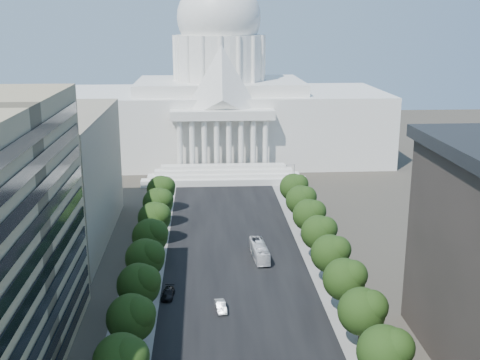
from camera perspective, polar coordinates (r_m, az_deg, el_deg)
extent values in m
cube|color=black|center=(136.45, -0.62, -6.75)|extent=(30.00, 260.00, 0.01)
cube|color=gray|center=(136.87, -8.65, -6.86)|extent=(8.00, 260.00, 0.02)
cube|color=gray|center=(138.66, 7.29, -6.51)|extent=(8.00, 260.00, 0.02)
cube|color=white|center=(224.88, -1.91, 5.27)|extent=(120.00, 50.00, 25.00)
cube|color=white|center=(222.88, -1.94, 8.95)|extent=(60.00, 40.00, 4.00)
cube|color=white|center=(196.96, -1.68, 6.24)|extent=(34.00, 8.00, 3.00)
cylinder|color=white|center=(222.04, -1.96, 11.52)|extent=(32.00, 32.00, 16.00)
ellipsoid|color=white|center=(221.62, -2.00, 15.13)|extent=(30.00, 30.00, 27.60)
cube|color=gray|center=(147.08, -19.88, 0.10)|extent=(38.00, 52.00, 30.00)
sphere|color=black|center=(84.46, -10.41, -16.11)|extent=(5.32, 5.32, 5.32)
cylinder|color=#33261C|center=(98.48, -10.18, -15.19)|extent=(0.56, 0.56, 2.94)
sphere|color=black|center=(96.22, -10.31, -12.76)|extent=(7.60, 7.60, 7.60)
sphere|color=black|center=(94.87, -9.58, -12.37)|extent=(5.32, 5.32, 5.32)
cylinder|color=#33261C|center=(108.95, -9.48, -12.02)|extent=(0.56, 0.56, 2.94)
sphere|color=black|center=(106.91, -9.59, -9.77)|extent=(7.60, 7.60, 7.60)
sphere|color=black|center=(105.62, -8.93, -9.38)|extent=(5.32, 5.32, 5.32)
cylinder|color=#33261C|center=(119.71, -8.92, -9.41)|extent=(0.56, 0.56, 2.94)
sphere|color=black|center=(117.86, -9.01, -7.33)|extent=(7.60, 7.60, 7.60)
sphere|color=black|center=(116.61, -8.41, -6.95)|extent=(5.32, 5.32, 5.32)
cylinder|color=#33261C|center=(130.69, -8.45, -7.24)|extent=(0.56, 0.56, 2.94)
sphere|color=black|center=(128.99, -8.53, -5.30)|extent=(7.60, 7.60, 7.60)
sphere|color=black|center=(127.78, -7.99, -4.94)|extent=(5.32, 5.32, 5.32)
cylinder|color=#33261C|center=(141.83, -8.07, -5.40)|extent=(0.56, 0.56, 2.94)
sphere|color=black|center=(140.27, -8.14, -3.60)|extent=(7.60, 7.60, 7.60)
sphere|color=black|center=(139.09, -7.63, -3.25)|extent=(5.32, 5.32, 5.32)
cylinder|color=#33261C|center=(153.10, -7.74, -3.83)|extent=(0.56, 0.56, 2.94)
sphere|color=black|center=(151.66, -7.80, -2.15)|extent=(7.60, 7.60, 7.60)
sphere|color=black|center=(150.50, -7.33, -1.82)|extent=(5.32, 5.32, 5.32)
cylinder|color=#33261C|center=(164.48, -7.46, -2.48)|extent=(0.56, 0.56, 2.94)
sphere|color=black|center=(163.13, -7.51, -0.91)|extent=(7.60, 7.60, 7.60)
sphere|color=black|center=(162.01, -7.07, -0.59)|extent=(5.32, 5.32, 5.32)
sphere|color=black|center=(88.55, 13.48, -15.58)|extent=(7.60, 7.60, 7.60)
sphere|color=black|center=(87.74, 14.54, -15.10)|extent=(5.32, 5.32, 5.32)
cylinder|color=#33261C|center=(100.83, 11.30, -14.48)|extent=(0.56, 0.56, 2.94)
sphere|color=black|center=(98.62, 11.44, -12.10)|extent=(7.60, 7.60, 7.60)
sphere|color=black|center=(97.80, 12.36, -11.65)|extent=(5.32, 5.32, 5.32)
cylinder|color=#33261C|center=(111.08, 9.72, -11.47)|extent=(0.56, 0.56, 2.94)
sphere|color=black|center=(109.08, 9.83, -9.26)|extent=(7.60, 7.60, 7.60)
sphere|color=black|center=(108.25, 10.64, -8.84)|extent=(5.32, 5.32, 5.32)
cylinder|color=#33261C|center=(121.65, 8.43, -8.98)|extent=(0.56, 0.56, 2.94)
sphere|color=black|center=(119.83, 8.52, -6.92)|extent=(7.60, 7.60, 7.60)
sphere|color=black|center=(119.00, 9.25, -6.52)|extent=(5.32, 5.32, 5.32)
cylinder|color=#33261C|center=(132.47, 7.37, -6.88)|extent=(0.56, 0.56, 2.94)
sphere|color=black|center=(130.79, 7.44, -4.97)|extent=(7.60, 7.60, 7.60)
sphere|color=black|center=(129.97, 8.09, -4.59)|extent=(5.32, 5.32, 5.32)
cylinder|color=#33261C|center=(143.47, 6.47, -5.10)|extent=(0.56, 0.56, 2.94)
sphere|color=black|center=(141.93, 6.53, -3.32)|extent=(7.60, 7.60, 7.60)
sphere|color=black|center=(141.10, 7.13, -2.96)|extent=(5.32, 5.32, 5.32)
cylinder|color=#33261C|center=(154.62, 5.71, -3.58)|extent=(0.56, 0.56, 2.94)
sphere|color=black|center=(153.19, 5.76, -1.91)|extent=(7.60, 7.60, 7.60)
sphere|color=black|center=(152.37, 6.31, -1.57)|extent=(5.32, 5.32, 5.32)
cylinder|color=#33261C|center=(165.89, 5.05, -2.26)|extent=(0.56, 0.56, 2.94)
sphere|color=black|center=(164.56, 5.09, -0.70)|extent=(7.60, 7.60, 7.60)
sphere|color=black|center=(163.74, 5.60, -0.38)|extent=(5.32, 5.32, 5.32)
cylinder|color=gray|center=(86.81, 14.63, -14.33)|extent=(2.40, 0.14, 0.14)
sphere|color=gray|center=(86.53, 13.91, -14.45)|extent=(0.44, 0.44, 0.44)
cylinder|color=gray|center=(110.36, 11.07, -9.98)|extent=(0.18, 0.18, 9.00)
cylinder|color=gray|center=(108.33, 10.57, -7.96)|extent=(2.40, 0.14, 0.14)
sphere|color=gray|center=(108.12, 9.99, -8.03)|extent=(0.44, 0.44, 0.44)
cylinder|color=gray|center=(132.78, 8.40, -5.47)|extent=(0.18, 0.18, 9.00)
cylinder|color=gray|center=(131.10, 7.95, -3.72)|extent=(2.40, 0.14, 0.14)
sphere|color=gray|center=(130.92, 7.48, -3.78)|extent=(0.44, 0.44, 0.44)
cylinder|color=gray|center=(155.98, 6.53, -2.26)|extent=(0.18, 0.18, 9.00)
cylinder|color=gray|center=(154.56, 6.14, -0.75)|extent=(2.40, 0.14, 0.14)
sphere|color=gray|center=(154.41, 5.74, -0.80)|extent=(0.44, 0.44, 0.44)
cylinder|color=gray|center=(179.67, 5.16, 0.10)|extent=(0.18, 0.18, 9.00)
cylinder|color=gray|center=(178.44, 4.81, 1.43)|extent=(2.40, 0.14, 0.14)
sphere|color=gray|center=(178.30, 4.46, 1.39)|extent=(0.44, 0.44, 0.44)
imported|color=#B3B7BC|center=(110.13, -1.85, -11.88)|extent=(2.30, 5.04, 1.60)
imported|color=black|center=(115.54, -6.84, -10.66)|extent=(2.61, 5.41, 1.52)
imported|color=silver|center=(132.09, 1.86, -6.73)|extent=(3.65, 12.09, 3.32)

